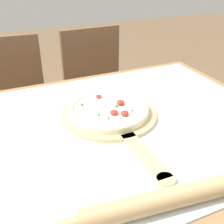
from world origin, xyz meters
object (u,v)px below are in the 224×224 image
Objects in this scene: rolling_pin at (160,201)px; chair_right at (97,90)px; pizza_peel at (112,118)px; pizza at (109,109)px; chair_left at (14,105)px.

chair_right reaches higher than rolling_pin.
pizza is (0.00, 0.03, 0.02)m from pizza_peel.
pizza_peel is 0.63× the size of chair_right.
chair_left reaches higher than rolling_pin.
pizza_peel is 0.63× the size of chair_left.
pizza is at bearing 89.31° from pizza_peel.
rolling_pin reaches higher than pizza_peel.
chair_left is (-0.22, 1.18, -0.29)m from rolling_pin.
pizza_peel is 0.87m from chair_left.
rolling_pin is at bearing -105.32° from chair_right.
pizza is at bearing -108.68° from chair_right.
chair_right is at bearing 72.39° from pizza.
rolling_pin is 0.51× the size of chair_left.
chair_left is 1.00× the size of chair_right.
pizza is 0.84m from chair_right.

